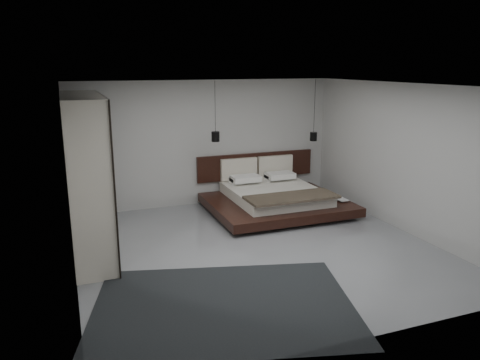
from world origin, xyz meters
name	(u,v)px	position (x,y,z in m)	size (l,w,h in m)	color
floor	(257,248)	(0.00, 0.00, 0.00)	(6.00, 6.00, 0.00)	gray
ceiling	(259,85)	(0.00, 0.00, 2.80)	(6.00, 6.00, 0.00)	white
wall_back	(206,143)	(0.00, 3.00, 1.40)	(6.00, 6.00, 0.00)	#B2B3B0
wall_front	(365,227)	(0.00, -3.00, 1.40)	(6.00, 6.00, 0.00)	#B2B3B0
wall_left	(68,187)	(-3.00, 0.00, 1.40)	(6.00, 6.00, 0.00)	#B2B3B0
wall_right	(403,158)	(3.00, 0.00, 1.40)	(6.00, 6.00, 0.00)	#B2B3B0
lattice_screen	(68,161)	(-2.95, 2.45, 1.30)	(0.05, 0.90, 2.60)	black
bed	(274,197)	(1.21, 1.90, 0.29)	(2.89, 2.44, 1.10)	black
book_lower	(338,201)	(2.40, 1.23, 0.28)	(0.20, 0.27, 0.03)	#99724C
book_upper	(338,200)	(2.38, 1.20, 0.30)	(0.21, 0.28, 0.02)	#99724C
pendant_left	(215,136)	(0.02, 2.37, 1.64)	(0.17, 0.17, 1.27)	black
pendant_right	(313,136)	(2.40, 2.37, 1.52)	(0.16, 0.16, 1.39)	black
wardrobe	(86,175)	(-2.70, 0.96, 1.33)	(0.64, 2.71, 2.66)	white
rug	(224,306)	(-1.20, -1.70, 0.01)	(3.43, 2.45, 0.01)	black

